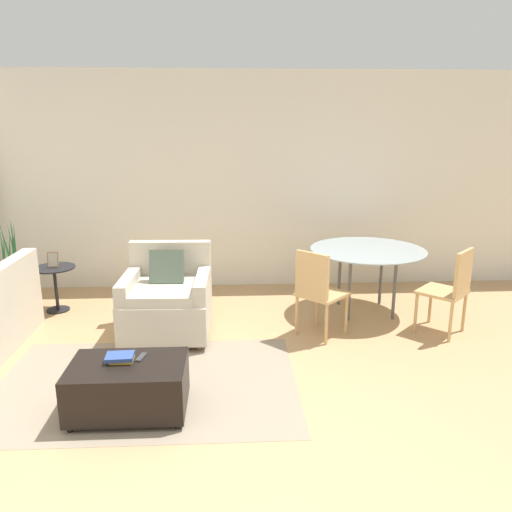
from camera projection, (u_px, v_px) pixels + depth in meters
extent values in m
plane|color=tan|center=(204.00, 435.00, 3.45)|extent=(20.00, 20.00, 0.00)
cube|color=silver|center=(214.00, 182.00, 6.39)|extent=(12.00, 0.06, 2.75)
cube|color=gray|center=(147.00, 384.00, 4.13)|extent=(2.48, 1.67, 0.00)
cube|color=brown|center=(132.00, 430.00, 3.51)|extent=(2.43, 0.06, 0.00)
cube|color=brown|center=(137.00, 415.00, 3.69)|extent=(2.43, 0.06, 0.00)
cube|color=brown|center=(141.00, 401.00, 3.87)|extent=(2.43, 0.06, 0.00)
cube|color=brown|center=(145.00, 389.00, 4.04)|extent=(2.43, 0.06, 0.00)
cube|color=brown|center=(149.00, 378.00, 4.22)|extent=(2.43, 0.06, 0.00)
cube|color=brown|center=(152.00, 368.00, 4.40)|extent=(2.43, 0.06, 0.00)
cube|color=brown|center=(155.00, 358.00, 4.58)|extent=(2.43, 0.06, 0.00)
cube|color=brown|center=(158.00, 350.00, 4.76)|extent=(2.43, 0.06, 0.00)
cube|color=beige|center=(167.00, 312.00, 5.05)|extent=(0.88, 0.91, 0.38)
cube|color=beige|center=(166.00, 290.00, 4.96)|extent=(0.63, 0.79, 0.10)
cube|color=beige|center=(171.00, 262.00, 5.32)|extent=(0.85, 0.14, 0.46)
cube|color=beige|center=(129.00, 285.00, 4.97)|extent=(0.14, 0.82, 0.20)
cube|color=beige|center=(203.00, 284.00, 4.99)|extent=(0.14, 0.82, 0.20)
cylinder|color=brown|center=(126.00, 348.00, 4.75)|extent=(0.05, 0.05, 0.06)
cylinder|color=brown|center=(199.00, 347.00, 4.76)|extent=(0.05, 0.05, 0.06)
cylinder|color=brown|center=(141.00, 319.00, 5.45)|extent=(0.05, 0.05, 0.06)
cylinder|color=brown|center=(205.00, 318.00, 5.47)|extent=(0.05, 0.05, 0.06)
cube|color=#4C5B4C|center=(167.00, 267.00, 5.05)|extent=(0.35, 0.21, 0.35)
cube|color=black|center=(129.00, 386.00, 3.68)|extent=(0.85, 0.56, 0.35)
cylinder|color=black|center=(70.00, 429.00, 3.49)|extent=(0.04, 0.04, 0.04)
cylinder|color=black|center=(177.00, 425.00, 3.53)|extent=(0.04, 0.04, 0.04)
cylinder|color=black|center=(88.00, 395.00, 3.93)|extent=(0.04, 0.04, 0.04)
cylinder|color=black|center=(183.00, 392.00, 3.97)|extent=(0.04, 0.04, 0.04)
cube|color=gold|center=(122.00, 359.00, 3.68)|extent=(0.17, 0.13, 0.02)
cube|color=#2D478C|center=(120.00, 357.00, 3.67)|extent=(0.21, 0.16, 0.03)
cube|color=#333338|center=(141.00, 357.00, 3.74)|extent=(0.07, 0.14, 0.01)
cylinder|color=#333338|center=(17.00, 297.00, 5.77)|extent=(0.34, 0.34, 0.32)
cylinder|color=black|center=(15.00, 284.00, 5.73)|extent=(0.31, 0.31, 0.02)
cone|color=#286033|center=(15.00, 250.00, 5.64)|extent=(0.06, 0.18, 0.78)
cone|color=#286033|center=(16.00, 253.00, 5.68)|extent=(0.10, 0.08, 0.71)
cone|color=#286033|center=(13.00, 252.00, 5.69)|extent=(0.09, 0.05, 0.73)
cone|color=#286033|center=(10.00, 258.00, 5.73)|extent=(0.09, 0.08, 0.57)
cone|color=#286033|center=(5.00, 259.00, 5.65)|extent=(0.05, 0.14, 0.58)
cone|color=#286033|center=(4.00, 257.00, 5.60)|extent=(0.06, 0.07, 0.65)
cone|color=#286033|center=(8.00, 252.00, 5.56)|extent=(0.17, 0.05, 0.78)
cone|color=#286033|center=(14.00, 254.00, 5.60)|extent=(0.09, 0.11, 0.72)
cylinder|color=black|center=(54.00, 268.00, 5.65)|extent=(0.47, 0.47, 0.02)
cylinder|color=black|center=(56.00, 289.00, 5.72)|extent=(0.04, 0.04, 0.49)
cylinder|color=black|center=(58.00, 310.00, 5.78)|extent=(0.26, 0.26, 0.02)
cube|color=#8C6647|center=(53.00, 260.00, 5.63)|extent=(0.12, 0.05, 0.17)
cube|color=#B2A893|center=(53.00, 260.00, 5.62)|extent=(0.10, 0.03, 0.15)
cube|color=#8C6647|center=(54.00, 263.00, 5.66)|extent=(0.02, 0.04, 0.08)
cylinder|color=#99A8AD|center=(368.00, 250.00, 5.57)|extent=(1.28, 1.28, 0.01)
cylinder|color=#59595B|center=(349.00, 288.00, 5.41)|extent=(0.04, 0.04, 0.73)
cylinder|color=#59595B|center=(395.00, 288.00, 5.44)|extent=(0.04, 0.04, 0.73)
cylinder|color=#59595B|center=(340.00, 275.00, 5.89)|extent=(0.04, 0.04, 0.73)
cylinder|color=#59595B|center=(381.00, 275.00, 5.92)|extent=(0.04, 0.04, 0.73)
cube|color=tan|center=(322.00, 294.00, 5.02)|extent=(0.59, 0.59, 0.03)
cube|color=tan|center=(312.00, 275.00, 4.82)|extent=(0.29, 0.29, 0.45)
cylinder|color=tan|center=(346.00, 314.00, 5.09)|extent=(0.03, 0.03, 0.42)
cylinder|color=tan|center=(317.00, 306.00, 5.32)|extent=(0.03, 0.03, 0.42)
cylinder|color=tan|center=(326.00, 324.00, 4.83)|extent=(0.03, 0.03, 0.42)
cylinder|color=tan|center=(297.00, 315.00, 5.06)|extent=(0.03, 0.03, 0.42)
cube|color=tan|center=(442.00, 292.00, 5.08)|extent=(0.59, 0.59, 0.03)
cube|color=tan|center=(463.00, 273.00, 4.90)|extent=(0.29, 0.29, 0.45)
cylinder|color=tan|center=(430.00, 304.00, 5.39)|extent=(0.03, 0.03, 0.42)
cylinder|color=tan|center=(416.00, 313.00, 5.13)|extent=(0.03, 0.03, 0.42)
cylinder|color=tan|center=(464.00, 312.00, 5.15)|extent=(0.03, 0.03, 0.42)
cylinder|color=tan|center=(451.00, 322.00, 4.89)|extent=(0.03, 0.03, 0.42)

